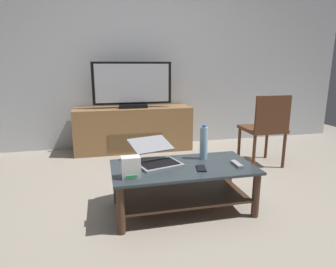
{
  "coord_description": "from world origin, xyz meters",
  "views": [
    {
      "loc": [
        -0.61,
        -2.11,
        1.18
      ],
      "look_at": [
        0.01,
        0.52,
        0.53
      ],
      "focal_mm": 30.96,
      "sensor_mm": 36.0,
      "label": 1
    }
  ],
  "objects_px": {
    "laptop": "(156,156)",
    "coffee_table": "(183,180)",
    "media_cabinet": "(133,129)",
    "tv_remote": "(237,164)",
    "dining_chair": "(266,126)",
    "router_box": "(131,167)",
    "cell_phone": "(201,168)",
    "television": "(132,86)",
    "water_bottle_near": "(204,143)"
  },
  "relations": [
    {
      "from": "media_cabinet",
      "to": "laptop",
      "type": "relative_size",
      "value": 3.31
    },
    {
      "from": "laptop",
      "to": "water_bottle_near",
      "type": "distance_m",
      "value": 0.44
    },
    {
      "from": "media_cabinet",
      "to": "water_bottle_near",
      "type": "bearing_deg",
      "value": -76.19
    },
    {
      "from": "television",
      "to": "dining_chair",
      "type": "bearing_deg",
      "value": -34.85
    },
    {
      "from": "coffee_table",
      "to": "cell_phone",
      "type": "bearing_deg",
      "value": -40.32
    },
    {
      "from": "tv_remote",
      "to": "dining_chair",
      "type": "bearing_deg",
      "value": 49.81
    },
    {
      "from": "router_box",
      "to": "water_bottle_near",
      "type": "height_order",
      "value": "water_bottle_near"
    },
    {
      "from": "coffee_table",
      "to": "television",
      "type": "height_order",
      "value": "television"
    },
    {
      "from": "laptop",
      "to": "coffee_table",
      "type": "bearing_deg",
      "value": -30.42
    },
    {
      "from": "dining_chair",
      "to": "tv_remote",
      "type": "height_order",
      "value": "dining_chair"
    },
    {
      "from": "coffee_table",
      "to": "dining_chair",
      "type": "height_order",
      "value": "dining_chair"
    },
    {
      "from": "media_cabinet",
      "to": "television",
      "type": "height_order",
      "value": "television"
    },
    {
      "from": "coffee_table",
      "to": "media_cabinet",
      "type": "relative_size",
      "value": 0.72
    },
    {
      "from": "dining_chair",
      "to": "laptop",
      "type": "xyz_separation_m",
      "value": [
        -1.44,
        -0.7,
        -0.04
      ]
    },
    {
      "from": "media_cabinet",
      "to": "dining_chair",
      "type": "relative_size",
      "value": 1.88
    },
    {
      "from": "water_bottle_near",
      "to": "router_box",
      "type": "bearing_deg",
      "value": -156.31
    },
    {
      "from": "media_cabinet",
      "to": "water_bottle_near",
      "type": "height_order",
      "value": "water_bottle_near"
    },
    {
      "from": "water_bottle_near",
      "to": "cell_phone",
      "type": "height_order",
      "value": "water_bottle_near"
    },
    {
      "from": "tv_remote",
      "to": "router_box",
      "type": "bearing_deg",
      "value": -174.04
    },
    {
      "from": "media_cabinet",
      "to": "router_box",
      "type": "distance_m",
      "value": 2.01
    },
    {
      "from": "cell_phone",
      "to": "tv_remote",
      "type": "xyz_separation_m",
      "value": [
        0.31,
        0.02,
        0.01
      ]
    },
    {
      "from": "router_box",
      "to": "water_bottle_near",
      "type": "relative_size",
      "value": 0.52
    },
    {
      "from": "dining_chair",
      "to": "router_box",
      "type": "relative_size",
      "value": 5.42
    },
    {
      "from": "coffee_table",
      "to": "television",
      "type": "distance_m",
      "value": 1.94
    },
    {
      "from": "laptop",
      "to": "cell_phone",
      "type": "bearing_deg",
      "value": -34.33
    },
    {
      "from": "laptop",
      "to": "router_box",
      "type": "height_order",
      "value": "laptop"
    },
    {
      "from": "cell_phone",
      "to": "tv_remote",
      "type": "distance_m",
      "value": 0.31
    },
    {
      "from": "media_cabinet",
      "to": "water_bottle_near",
      "type": "xyz_separation_m",
      "value": [
        0.42,
        -1.7,
        0.22
      ]
    },
    {
      "from": "dining_chair",
      "to": "media_cabinet",
      "type": "bearing_deg",
      "value": 144.57
    },
    {
      "from": "television",
      "to": "tv_remote",
      "type": "xyz_separation_m",
      "value": [
        0.62,
        -1.9,
        -0.51
      ]
    },
    {
      "from": "television",
      "to": "tv_remote",
      "type": "bearing_deg",
      "value": -71.81
    },
    {
      "from": "tv_remote",
      "to": "cell_phone",
      "type": "bearing_deg",
      "value": -175.21
    },
    {
      "from": "coffee_table",
      "to": "television",
      "type": "xyz_separation_m",
      "value": [
        -0.19,
        1.82,
        0.64
      ]
    },
    {
      "from": "water_bottle_near",
      "to": "dining_chair",
      "type": "bearing_deg",
      "value": 33.83
    },
    {
      "from": "television",
      "to": "laptop",
      "type": "bearing_deg",
      "value": -90.33
    },
    {
      "from": "media_cabinet",
      "to": "cell_phone",
      "type": "xyz_separation_m",
      "value": [
        0.31,
        -1.94,
        0.08
      ]
    },
    {
      "from": "media_cabinet",
      "to": "television",
      "type": "xyz_separation_m",
      "value": [
        0.0,
        -0.02,
        0.6
      ]
    },
    {
      "from": "tv_remote",
      "to": "coffee_table",
      "type": "bearing_deg",
      "value": 170.74
    },
    {
      "from": "cell_phone",
      "to": "router_box",
      "type": "bearing_deg",
      "value": -162.62
    },
    {
      "from": "dining_chair",
      "to": "cell_phone",
      "type": "bearing_deg",
      "value": -140.57
    },
    {
      "from": "dining_chair",
      "to": "cell_phone",
      "type": "relative_size",
      "value": 6.08
    },
    {
      "from": "coffee_table",
      "to": "media_cabinet",
      "type": "xyz_separation_m",
      "value": [
        -0.19,
        1.84,
        0.04
      ]
    },
    {
      "from": "coffee_table",
      "to": "television",
      "type": "relative_size",
      "value": 1.08
    },
    {
      "from": "router_box",
      "to": "coffee_table",
      "type": "bearing_deg",
      "value": 18.79
    },
    {
      "from": "media_cabinet",
      "to": "router_box",
      "type": "bearing_deg",
      "value": -96.96
    },
    {
      "from": "media_cabinet",
      "to": "television",
      "type": "bearing_deg",
      "value": -90.0
    },
    {
      "from": "dining_chair",
      "to": "tv_remote",
      "type": "xyz_separation_m",
      "value": [
        -0.81,
        -0.9,
        -0.09
      ]
    },
    {
      "from": "cell_phone",
      "to": "laptop",
      "type": "bearing_deg",
      "value": 158.03
    },
    {
      "from": "television",
      "to": "dining_chair",
      "type": "relative_size",
      "value": 1.25
    },
    {
      "from": "water_bottle_near",
      "to": "tv_remote",
      "type": "bearing_deg",
      "value": -47.21
    }
  ]
}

